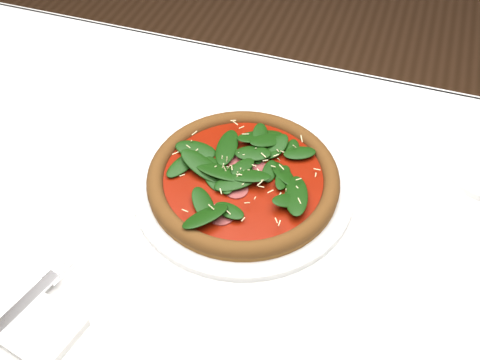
% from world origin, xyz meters
% --- Properties ---
extents(dining_table, '(1.21, 0.81, 0.75)m').
position_xyz_m(dining_table, '(0.00, 0.00, 0.65)').
color(dining_table, silver).
rests_on(dining_table, ground).
extents(plate, '(0.31, 0.31, 0.01)m').
position_xyz_m(plate, '(0.03, 0.08, 0.76)').
color(plate, white).
rests_on(plate, dining_table).
extents(pizza, '(0.33, 0.33, 0.03)m').
position_xyz_m(pizza, '(0.03, 0.08, 0.77)').
color(pizza, olive).
rests_on(pizza, plate).
extents(napkin, '(0.17, 0.10, 0.01)m').
position_xyz_m(napkin, '(-0.15, -0.19, 0.76)').
color(napkin, silver).
rests_on(napkin, dining_table).
extents(fork, '(0.06, 0.16, 0.00)m').
position_xyz_m(fork, '(-0.14, -0.16, 0.76)').
color(fork, silver).
rests_on(fork, napkin).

